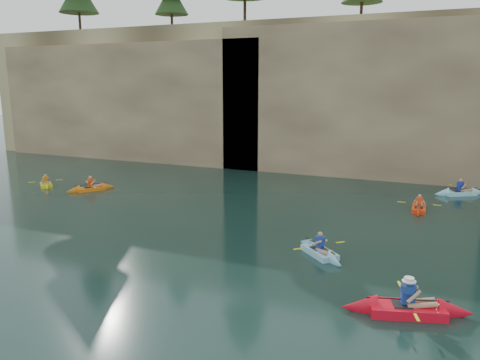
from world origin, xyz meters
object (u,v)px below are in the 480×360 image
at_px(kayaker_orange, 91,188).
at_px(kayaker_red_far, 419,208).
at_px(main_kayaker, 407,308).
at_px(kayaker_ltblue_near, 320,251).

relative_size(kayaker_orange, kayaker_red_far, 0.97).
xyz_separation_m(main_kayaker, kayaker_red_far, (-0.21, 12.63, -0.06)).
distance_m(kayaker_orange, kayaker_ltblue_near, 17.33).
distance_m(main_kayaker, kayaker_ltblue_near, 5.28).
xyz_separation_m(main_kayaker, kayaker_orange, (-20.03, 9.40, -0.05)).
distance_m(kayaker_ltblue_near, kayaker_red_far, 9.42).
bearing_deg(kayaker_orange, kayaker_red_far, -45.74).
bearing_deg(kayaker_ltblue_near, kayaker_orange, -154.60).
relative_size(kayaker_orange, kayaker_ltblue_near, 1.08).
distance_m(kayaker_orange, kayaker_red_far, 20.09).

